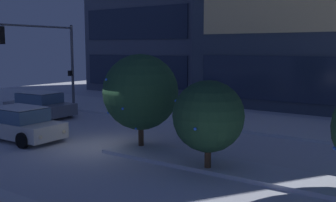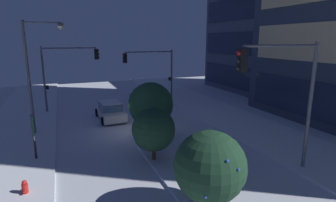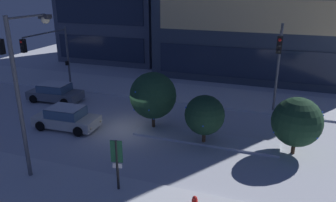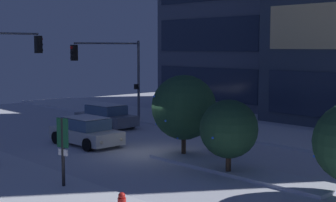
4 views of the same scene
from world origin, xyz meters
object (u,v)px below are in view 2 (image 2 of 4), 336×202
(traffic_light_corner_far_right, at_px, (285,85))
(decorated_tree_right_of_median, at_px, (210,167))
(traffic_light_corner_far_left, at_px, (152,66))
(car_far, at_px, (144,98))
(decorated_tree_median, at_px, (154,130))
(car_near, at_px, (110,111))
(decorated_tree_left_of_median, at_px, (151,105))
(traffic_light_corner_near_left, at_px, (66,67))
(street_lamp_arched, at_px, (38,62))
(fire_hydrant, at_px, (25,188))
(parking_info_sign, at_px, (33,132))

(traffic_light_corner_far_right, height_order, decorated_tree_right_of_median, traffic_light_corner_far_right)
(traffic_light_corner_far_left, height_order, decorated_tree_right_of_median, traffic_light_corner_far_left)
(car_far, height_order, decorated_tree_median, decorated_tree_median)
(car_far, distance_m, traffic_light_corner_far_left, 3.60)
(car_near, xyz_separation_m, decorated_tree_left_of_median, (5.52, 1.84, 1.63))
(car_far, bearing_deg, decorated_tree_median, 162.40)
(decorated_tree_left_of_median, bearing_deg, traffic_light_corner_near_left, -152.79)
(street_lamp_arched, distance_m, decorated_tree_left_of_median, 8.25)
(car_far, height_order, traffic_light_corner_far_right, traffic_light_corner_far_right)
(decorated_tree_right_of_median, bearing_deg, traffic_light_corner_far_right, 106.50)
(traffic_light_corner_near_left, height_order, fire_hydrant, traffic_light_corner_near_left)
(fire_hydrant, bearing_deg, parking_info_sign, 177.29)
(decorated_tree_right_of_median, bearing_deg, fire_hydrant, -120.27)
(decorated_tree_right_of_median, bearing_deg, street_lamp_arched, -152.86)
(car_near, distance_m, car_far, 6.02)
(traffic_light_corner_far_right, distance_m, street_lamp_arched, 15.63)
(decorated_tree_left_of_median, bearing_deg, decorated_tree_right_of_median, -3.57)
(car_near, xyz_separation_m, car_far, (-4.21, 4.30, 0.00))
(car_near, height_order, decorated_tree_median, decorated_tree_median)
(traffic_light_corner_far_left, distance_m, parking_info_sign, 16.25)
(street_lamp_arched, height_order, fire_hydrant, street_lamp_arched)
(decorated_tree_left_of_median, bearing_deg, decorated_tree_median, -16.00)
(fire_hydrant, bearing_deg, car_far, 146.04)
(parking_info_sign, bearing_deg, decorated_tree_median, -34.09)
(traffic_light_corner_far_left, relative_size, traffic_light_corner_far_right, 0.85)
(parking_info_sign, distance_m, decorated_tree_left_of_median, 7.30)
(street_lamp_arched, relative_size, parking_info_sign, 3.01)
(car_near, xyz_separation_m, decorated_tree_right_of_median, (14.34, 1.29, 1.25))
(street_lamp_arched, height_order, decorated_tree_median, street_lamp_arched)
(traffic_light_corner_near_left, bearing_deg, parking_info_sign, -101.27)
(parking_info_sign, xyz_separation_m, decorated_tree_left_of_median, (-1.12, 7.18, 0.67))
(traffic_light_corner_far_left, xyz_separation_m, parking_info_sign, (11.84, -10.90, -2.26))
(car_far, bearing_deg, traffic_light_corner_far_left, -55.02)
(decorated_tree_left_of_median, bearing_deg, traffic_light_corner_far_right, 29.61)
(traffic_light_corner_far_left, bearing_deg, traffic_light_corner_near_left, 6.30)
(traffic_light_corner_near_left, bearing_deg, street_lamp_arched, -106.99)
(traffic_light_corner_far_left, bearing_deg, street_lamp_arched, 33.92)
(traffic_light_corner_near_left, distance_m, decorated_tree_median, 14.22)
(car_near, relative_size, parking_info_sign, 1.70)
(traffic_light_corner_far_right, height_order, parking_info_sign, traffic_light_corner_far_right)
(car_far, distance_m, decorated_tree_right_of_median, 18.83)
(car_near, distance_m, traffic_light_corner_far_right, 14.79)
(traffic_light_corner_far_left, height_order, traffic_light_corner_near_left, traffic_light_corner_near_left)
(car_near, relative_size, decorated_tree_right_of_median, 1.33)
(car_far, relative_size, decorated_tree_median, 1.48)
(traffic_light_corner_far_left, bearing_deg, decorated_tree_left_of_median, 70.82)
(car_near, distance_m, street_lamp_arched, 7.00)
(traffic_light_corner_far_left, height_order, street_lamp_arched, street_lamp_arched)
(parking_info_sign, bearing_deg, decorated_tree_left_of_median, -2.32)
(traffic_light_corner_far_left, bearing_deg, car_near, 43.01)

